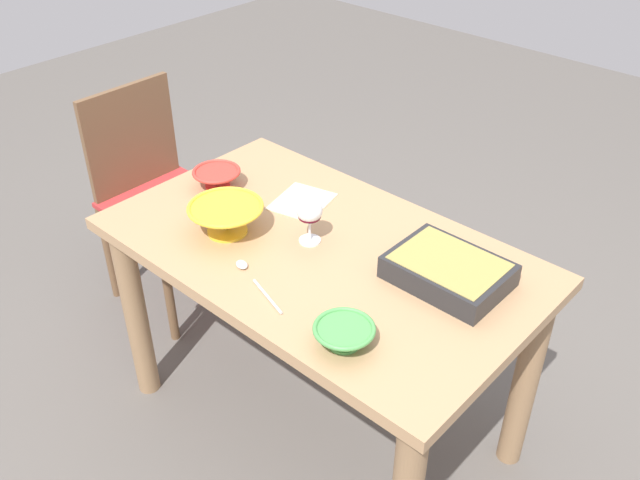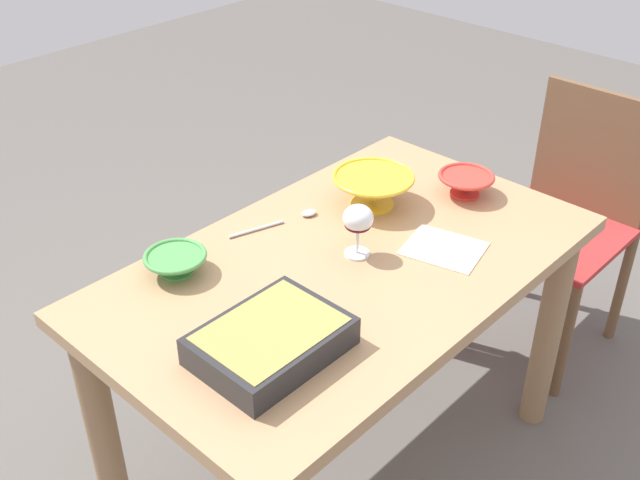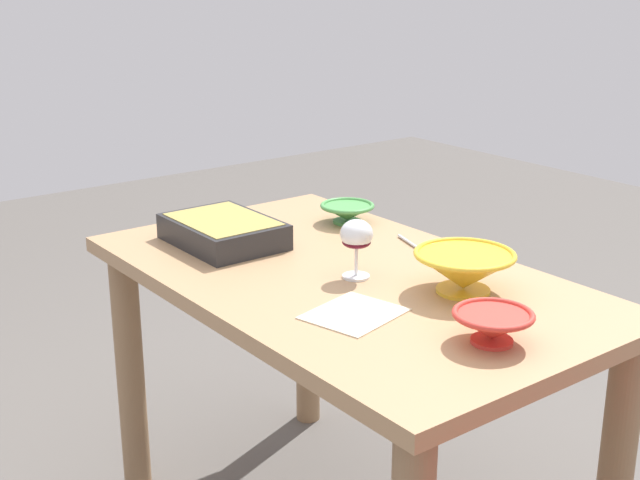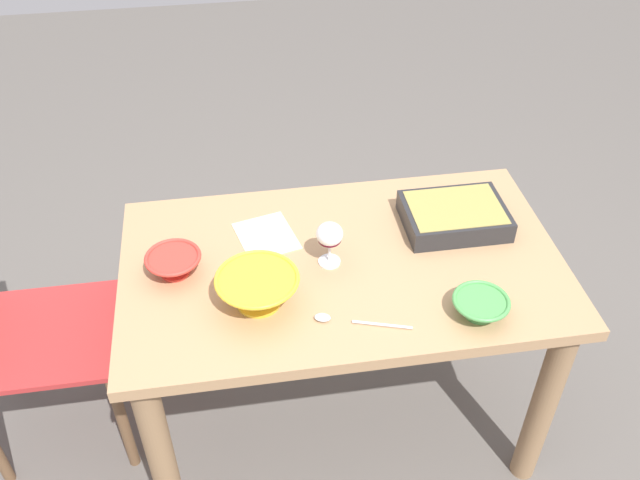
{
  "view_description": "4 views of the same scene",
  "coord_description": "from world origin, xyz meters",
  "px_view_note": "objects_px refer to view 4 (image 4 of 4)",
  "views": [
    {
      "loc": [
        1.12,
        -1.23,
        1.93
      ],
      "look_at": [
        0.0,
        -0.0,
        0.78
      ],
      "focal_mm": 38.93,
      "sensor_mm": 36.0,
      "label": 1
    },
    {
      "loc": [
        1.2,
        1.03,
        1.84
      ],
      "look_at": [
        0.04,
        -0.05,
        0.81
      ],
      "focal_mm": 43.07,
      "sensor_mm": 36.0,
      "label": 2
    },
    {
      "loc": [
        -1.51,
        1.23,
        1.46
      ],
      "look_at": [
        0.03,
        0.05,
        0.84
      ],
      "focal_mm": 48.58,
      "sensor_mm": 36.0,
      "label": 3
    },
    {
      "loc": [
        -0.3,
        -1.48,
        2.11
      ],
      "look_at": [
        -0.07,
        -0.01,
        0.85
      ],
      "focal_mm": 38.8,
      "sensor_mm": 36.0,
      "label": 4
    }
  ],
  "objects_px": {
    "serving_bowl": "(480,305)",
    "serving_spoon": "(344,320)",
    "chair": "(16,330)",
    "casserole_dish": "(454,215)",
    "dining_table": "(341,295)",
    "mixing_bowl": "(258,289)",
    "small_bowl": "(174,263)",
    "wine_glass": "(329,236)",
    "napkin": "(266,236)"
  },
  "relations": [
    {
      "from": "casserole_dish",
      "to": "mixing_bowl",
      "type": "xyz_separation_m",
      "value": [
        -0.63,
        -0.25,
        0.01
      ]
    },
    {
      "from": "napkin",
      "to": "dining_table",
      "type": "bearing_deg",
      "value": -34.93
    },
    {
      "from": "dining_table",
      "to": "napkin",
      "type": "bearing_deg",
      "value": 145.07
    },
    {
      "from": "wine_glass",
      "to": "napkin",
      "type": "distance_m",
      "value": 0.24
    },
    {
      "from": "chair",
      "to": "wine_glass",
      "type": "xyz_separation_m",
      "value": [
        0.97,
        -0.11,
        0.35
      ]
    },
    {
      "from": "chair",
      "to": "mixing_bowl",
      "type": "xyz_separation_m",
      "value": [
        0.75,
        -0.25,
        0.31
      ]
    },
    {
      "from": "dining_table",
      "to": "casserole_dish",
      "type": "relative_size",
      "value": 4.15
    },
    {
      "from": "chair",
      "to": "casserole_dish",
      "type": "relative_size",
      "value": 2.91
    },
    {
      "from": "wine_glass",
      "to": "serving_bowl",
      "type": "bearing_deg",
      "value": -36.82
    },
    {
      "from": "mixing_bowl",
      "to": "serving_bowl",
      "type": "relative_size",
      "value": 1.48
    },
    {
      "from": "wine_glass",
      "to": "small_bowl",
      "type": "xyz_separation_m",
      "value": [
        -0.44,
        0.02,
        -0.06
      ]
    },
    {
      "from": "wine_glass",
      "to": "napkin",
      "type": "bearing_deg",
      "value": 140.22
    },
    {
      "from": "casserole_dish",
      "to": "serving_spoon",
      "type": "height_order",
      "value": "casserole_dish"
    },
    {
      "from": "dining_table",
      "to": "serving_bowl",
      "type": "distance_m",
      "value": 0.45
    },
    {
      "from": "chair",
      "to": "serving_bowl",
      "type": "bearing_deg",
      "value": -16.12
    },
    {
      "from": "dining_table",
      "to": "napkin",
      "type": "distance_m",
      "value": 0.29
    },
    {
      "from": "mixing_bowl",
      "to": "serving_bowl",
      "type": "bearing_deg",
      "value": -13.12
    },
    {
      "from": "serving_spoon",
      "to": "napkin",
      "type": "xyz_separation_m",
      "value": [
        -0.17,
        0.39,
        -0.01
      ]
    },
    {
      "from": "dining_table",
      "to": "wine_glass",
      "type": "distance_m",
      "value": 0.24
    },
    {
      "from": "wine_glass",
      "to": "casserole_dish",
      "type": "distance_m",
      "value": 0.43
    },
    {
      "from": "casserole_dish",
      "to": "mixing_bowl",
      "type": "distance_m",
      "value": 0.68
    },
    {
      "from": "wine_glass",
      "to": "casserole_dish",
      "type": "relative_size",
      "value": 0.46
    },
    {
      "from": "serving_spoon",
      "to": "casserole_dish",
      "type": "bearing_deg",
      "value": 40.57
    },
    {
      "from": "mixing_bowl",
      "to": "napkin",
      "type": "bearing_deg",
      "value": 80.34
    },
    {
      "from": "dining_table",
      "to": "small_bowl",
      "type": "height_order",
      "value": "small_bowl"
    },
    {
      "from": "chair",
      "to": "casserole_dish",
      "type": "height_order",
      "value": "chair"
    },
    {
      "from": "casserole_dish",
      "to": "serving_spoon",
      "type": "bearing_deg",
      "value": -139.43
    },
    {
      "from": "chair",
      "to": "casserole_dish",
      "type": "distance_m",
      "value": 1.41
    },
    {
      "from": "napkin",
      "to": "small_bowl",
      "type": "bearing_deg",
      "value": -155.88
    },
    {
      "from": "wine_glass",
      "to": "serving_spoon",
      "type": "bearing_deg",
      "value": -90.37
    },
    {
      "from": "chair",
      "to": "serving_spoon",
      "type": "distance_m",
      "value": 1.07
    },
    {
      "from": "casserole_dish",
      "to": "small_bowl",
      "type": "bearing_deg",
      "value": -174.02
    },
    {
      "from": "casserole_dish",
      "to": "mixing_bowl",
      "type": "height_order",
      "value": "mixing_bowl"
    },
    {
      "from": "mixing_bowl",
      "to": "serving_bowl",
      "type": "height_order",
      "value": "mixing_bowl"
    },
    {
      "from": "serving_spoon",
      "to": "napkin",
      "type": "relative_size",
      "value": 1.33
    },
    {
      "from": "dining_table",
      "to": "small_bowl",
      "type": "xyz_separation_m",
      "value": [
        -0.48,
        0.02,
        0.18
      ]
    },
    {
      "from": "chair",
      "to": "mixing_bowl",
      "type": "height_order",
      "value": "chair"
    },
    {
      "from": "serving_bowl",
      "to": "serving_spoon",
      "type": "xyz_separation_m",
      "value": [
        -0.36,
        0.03,
        -0.03
      ]
    },
    {
      "from": "serving_bowl",
      "to": "chair",
      "type": "bearing_deg",
      "value": 163.88
    },
    {
      "from": "napkin",
      "to": "wine_glass",
      "type": "bearing_deg",
      "value": -39.78
    },
    {
      "from": "casserole_dish",
      "to": "serving_bowl",
      "type": "height_order",
      "value": "casserole_dish"
    },
    {
      "from": "dining_table",
      "to": "wine_glass",
      "type": "bearing_deg",
      "value": 173.73
    },
    {
      "from": "small_bowl",
      "to": "serving_spoon",
      "type": "xyz_separation_m",
      "value": [
        0.44,
        -0.26,
        -0.03
      ]
    },
    {
      "from": "small_bowl",
      "to": "casserole_dish",
      "type": "bearing_deg",
      "value": 5.98
    },
    {
      "from": "dining_table",
      "to": "casserole_dish",
      "type": "xyz_separation_m",
      "value": [
        0.37,
        0.11,
        0.18
      ]
    },
    {
      "from": "small_bowl",
      "to": "serving_spoon",
      "type": "bearing_deg",
      "value": -30.71
    },
    {
      "from": "small_bowl",
      "to": "napkin",
      "type": "relative_size",
      "value": 0.83
    },
    {
      "from": "wine_glass",
      "to": "serving_spoon",
      "type": "distance_m",
      "value": 0.26
    },
    {
      "from": "mixing_bowl",
      "to": "serving_spoon",
      "type": "xyz_separation_m",
      "value": [
        0.22,
        -0.11,
        -0.05
      ]
    },
    {
      "from": "wine_glass",
      "to": "serving_bowl",
      "type": "height_order",
      "value": "wine_glass"
    }
  ]
}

